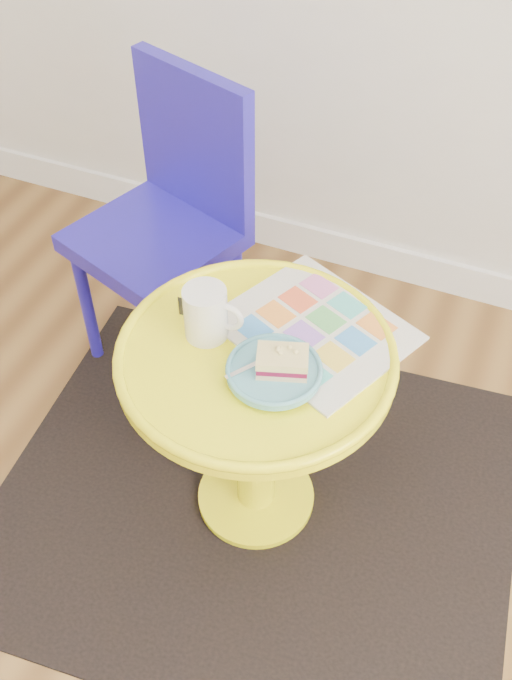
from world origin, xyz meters
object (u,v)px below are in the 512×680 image
at_px(newspaper, 315,328).
at_px(plate, 274,371).
at_px(chair, 171,212).
at_px(mug, 207,312).
at_px(side_table, 256,401).

bearing_deg(newspaper, plate, -75.96).
bearing_deg(chair, newspaper, -12.85).
xyz_separation_m(chair, newspaper, (0.52, -0.33, 0.07)).
bearing_deg(mug, plate, -21.13).
bearing_deg(chair, side_table, -26.34).
distance_m(mug, plate, 0.19).
height_order(side_table, mug, mug).
xyz_separation_m(newspaper, mug, (-0.20, -0.10, 0.06)).
distance_m(chair, plate, 0.69).
distance_m(newspaper, plate, 0.16).
bearing_deg(plate, newspaper, 79.48).
bearing_deg(plate, mug, 160.64).
xyz_separation_m(side_table, chair, (-0.43, 0.44, 0.09)).
height_order(mug, plate, mug).
height_order(newspaper, plate, plate).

